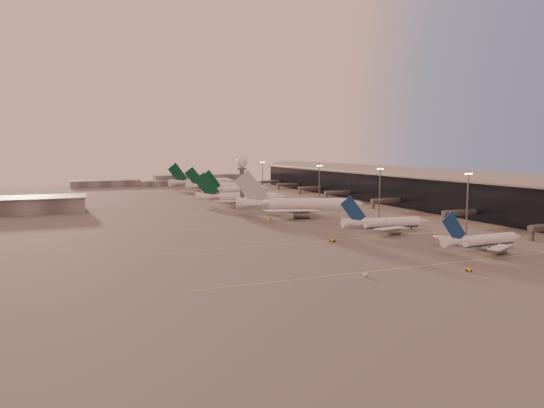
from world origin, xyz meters
name	(u,v)px	position (x,y,z in m)	size (l,w,h in m)	color
ground	(336,246)	(0.00, 0.00, 0.00)	(700.00, 700.00, 0.00)	#5C5A5A
taxiway_markings	(334,220)	(30.00, 56.00, 0.01)	(180.00, 185.25, 0.02)	#F1EC55
terminal	(400,186)	(107.88, 110.09, 10.52)	(57.00, 362.00, 23.04)	black
hangar	(3,206)	(-120.00, 140.00, 4.32)	(82.00, 27.00, 8.50)	#595B60
radar_tower	(242,172)	(5.00, 120.00, 20.95)	(6.40, 6.40, 31.10)	#56595D
mast_a	(467,200)	(58.00, 0.00, 13.74)	(3.60, 0.56, 25.00)	#56595D
mast_b	(380,190)	(55.00, 55.00, 13.74)	(3.60, 0.56, 25.00)	#56595D
mast_c	(319,183)	(50.00, 110.00, 13.74)	(3.60, 0.56, 25.00)	#56595D
mast_d	(263,176)	(48.00, 200.00, 13.74)	(3.60, 0.56, 25.00)	#56595D
distant_horizon	(173,181)	(2.62, 325.14, 3.89)	(165.00, 37.50, 9.00)	#595B60
narrowbody_near	(484,242)	(42.10, -24.62, 2.81)	(35.54, 28.36, 13.88)	white
narrowbody_mid	(386,224)	(33.35, 18.45, 3.11)	(39.21, 31.14, 15.35)	white
widebody_white	(300,207)	(22.28, 77.15, 4.03)	(63.37, 49.91, 23.27)	white
greentail_a	(242,199)	(8.59, 131.70, 3.56)	(54.17, 43.15, 20.17)	white
greentail_b	(238,192)	(23.52, 186.24, 3.49)	(54.20, 43.49, 19.75)	white
greentail_c	(222,188)	(22.05, 222.51, 3.62)	(56.39, 45.30, 20.52)	white
greentail_d	(204,184)	(18.07, 266.06, 4.06)	(62.46, 49.94, 22.96)	white
gsv_truck_a	(366,273)	(-12.95, -39.27, 0.98)	(4.87, 2.03, 1.92)	white
gsv_tug_near	(469,270)	(16.19, -45.19, 0.45)	(3.11, 3.58, 0.88)	yellow
gsv_catering_a	(464,231)	(54.26, -3.00, 2.16)	(5.64, 3.36, 4.33)	white
gsv_tug_mid	(333,241)	(2.22, 6.68, 0.54)	(3.90, 4.27, 1.05)	yellow
gsv_truck_b	(390,216)	(57.65, 49.81, 1.09)	(5.64, 3.72, 2.14)	white
gsv_truck_c	(270,217)	(2.70, 69.35, 1.09)	(5.54, 4.14, 2.13)	yellow
gsv_catering_b	(360,208)	(57.70, 76.95, 2.35)	(6.05, 3.39, 4.71)	white
gsv_tug_far	(277,211)	(17.05, 95.17, 0.45)	(3.32, 3.56, 0.88)	white
gsv_truck_d	(213,205)	(-10.29, 128.52, 1.25)	(2.51, 6.15, 2.45)	white
gsv_tug_hangar	(272,198)	(39.84, 160.05, 0.48)	(3.67, 2.74, 0.94)	yellow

